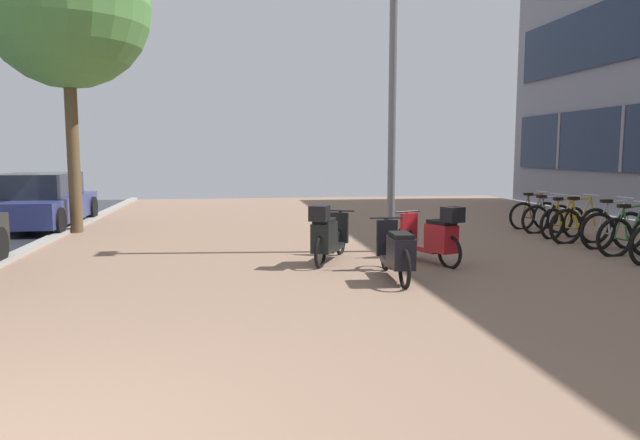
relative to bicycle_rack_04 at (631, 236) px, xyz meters
The scene contains 12 objects.
bicycle_rack_04 is the anchor object (origin of this frame).
bicycle_rack_05 0.75m from the bicycle_rack_04, 76.65° to the left, with size 1.41×0.48×1.02m.
bicycle_rack_06 1.46m from the bicycle_rack_04, 91.74° to the left, with size 1.40×0.48×1.02m.
bicycle_rack_07 2.19m from the bicycle_rack_04, 89.38° to the left, with size 1.29×0.52×0.95m.
bicycle_rack_08 2.92m from the bicycle_rack_04, 88.34° to the left, with size 1.29×0.48×0.94m.
bicycle_rack_09 3.65m from the bicycle_rack_04, 87.55° to the left, with size 1.29×0.48×0.94m.
scooter_near 5.42m from the bicycle_rack_04, behind, with size 0.98×1.69×1.02m.
scooter_mid 4.81m from the bicycle_rack_04, 164.70° to the right, with size 0.52×1.82×0.86m.
scooter_far 3.70m from the bicycle_rack_04, behind, with size 0.83×1.63×1.00m.
parked_car_far 12.95m from the bicycle_rack_04, 153.66° to the left, with size 1.90×4.16×1.32m.
lamp_post 5.18m from the bicycle_rack_04, 164.88° to the left, with size 0.20×0.52×6.05m.
street_tree 12.39m from the bicycle_rack_04, 156.07° to the left, with size 3.64×3.64×6.86m.
Camera 1 is at (1.38, -3.28, 1.82)m, focal length 32.68 mm.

